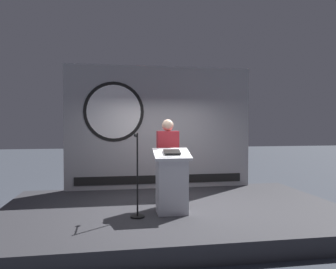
{
  "coord_description": "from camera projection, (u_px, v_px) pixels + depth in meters",
  "views": [
    {
      "loc": [
        -1.13,
        -6.0,
        1.85
      ],
      "look_at": [
        -0.12,
        -0.05,
        1.67
      ],
      "focal_mm": 34.72,
      "sensor_mm": 36.0,
      "label": 1
    }
  ],
  "objects": [
    {
      "name": "ground_plane",
      "position": [
        174.0,
        222.0,
        6.16
      ],
      "size": [
        40.0,
        40.0,
        0.0
      ],
      "primitive_type": "plane",
      "color": "#383D47"
    },
    {
      "name": "speaker_person",
      "position": [
        168.0,
        162.0,
        6.13
      ],
      "size": [
        0.4,
        0.26,
        1.65
      ],
      "color": "black",
      "rests_on": "stage_platform"
    },
    {
      "name": "stage_platform",
      "position": [
        174.0,
        214.0,
        6.15
      ],
      "size": [
        6.4,
        4.0,
        0.3
      ],
      "primitive_type": "cube",
      "color": "#333338",
      "rests_on": "ground"
    },
    {
      "name": "banner_display",
      "position": [
        158.0,
        127.0,
        7.92
      ],
      "size": [
        4.54,
        0.12,
        2.97
      ],
      "color": "#9E9EA3",
      "rests_on": "stage_platform"
    },
    {
      "name": "podium",
      "position": [
        172.0,
        182.0,
        5.67
      ],
      "size": [
        0.64,
        0.49,
        1.13
      ],
      "color": "silver",
      "rests_on": "stage_platform"
    },
    {
      "name": "microphone_stand",
      "position": [
        137.0,
        187.0,
        5.47
      ],
      "size": [
        0.24,
        0.55,
        1.41
      ],
      "color": "black",
      "rests_on": "stage_platform"
    }
  ]
}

